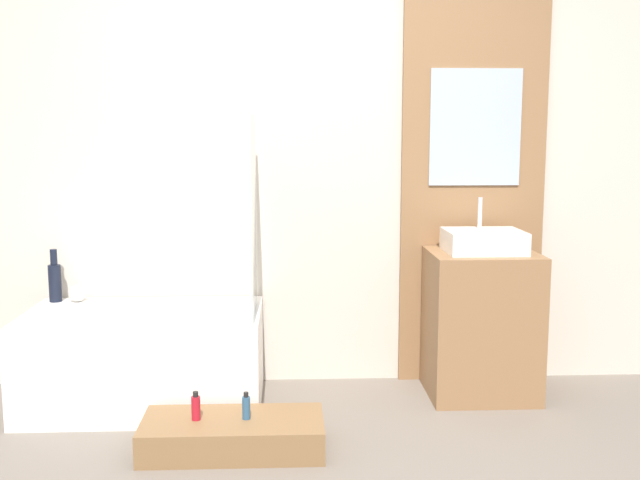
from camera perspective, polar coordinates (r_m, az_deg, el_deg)
wall_tiled_back at (r=4.34m, az=-1.68°, el=6.04°), size 4.20×0.06×2.60m
wall_wood_accent at (r=4.42m, az=11.63°, el=6.07°), size 0.83×0.04×2.60m
bathtub at (r=4.18m, az=-13.23°, el=-8.77°), size 1.25×0.72×0.52m
glass_shower_screen at (r=3.89m, az=-5.14°, el=1.82°), size 0.01×0.55×1.04m
wooden_step_bench at (r=3.61m, az=-6.65°, el=-14.51°), size 0.84×0.40×0.15m
vanity_cabinet at (r=4.29m, az=12.16°, el=-6.27°), size 0.59×0.51×0.81m
sink at (r=4.20m, az=12.35°, el=-0.08°), size 0.42×0.34×0.29m
vase_tall_dark at (r=4.48m, az=-19.55°, el=-2.91°), size 0.07×0.07×0.30m
vase_round_light at (r=4.44m, az=-18.00°, el=-3.89°), size 0.10×0.10×0.10m
bottle_soap_primary at (r=3.57m, az=-9.44°, el=-12.46°), size 0.04×0.04×0.14m
bottle_soap_secondary at (r=3.56m, az=-5.65°, el=-12.55°), size 0.04×0.04×0.13m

